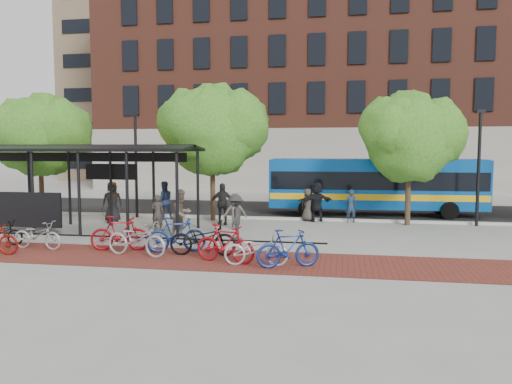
% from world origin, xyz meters
% --- Properties ---
extents(ground, '(160.00, 160.00, 0.00)m').
position_xyz_m(ground, '(0.00, 0.00, 0.00)').
color(ground, '#9E9E99').
rests_on(ground, ground).
extents(asphalt_street, '(160.00, 8.00, 0.01)m').
position_xyz_m(asphalt_street, '(0.00, 8.00, 0.01)').
color(asphalt_street, black).
rests_on(asphalt_street, ground).
extents(curb, '(160.00, 0.25, 0.12)m').
position_xyz_m(curb, '(0.00, 4.00, 0.06)').
color(curb, '#B7B7B2').
rests_on(curb, ground).
extents(brick_strip, '(24.00, 3.00, 0.01)m').
position_xyz_m(brick_strip, '(-2.00, -5.00, 0.00)').
color(brick_strip, maroon).
rests_on(brick_strip, ground).
extents(bike_rack_rail, '(12.00, 0.05, 0.95)m').
position_xyz_m(bike_rack_rail, '(-3.30, -4.10, 0.00)').
color(bike_rack_rail, black).
rests_on(bike_rack_rail, ground).
extents(building_brick, '(55.00, 14.00, 20.00)m').
position_xyz_m(building_brick, '(10.00, 26.00, 10.00)').
color(building_brick, brown).
rests_on(building_brick, ground).
extents(building_tower, '(22.00, 22.00, 30.00)m').
position_xyz_m(building_tower, '(-16.00, 40.00, 15.00)').
color(building_tower, '#7A664C').
rests_on(building_tower, ground).
extents(bus_shelter, '(10.60, 3.07, 3.60)m').
position_xyz_m(bus_shelter, '(-8.13, -0.48, 3.00)').
color(bus_shelter, black).
rests_on(bus_shelter, ground).
extents(tree_a, '(4.90, 4.00, 6.18)m').
position_xyz_m(tree_a, '(-11.91, 3.35, 4.24)').
color(tree_a, '#382619').
rests_on(tree_a, ground).
extents(tree_b, '(5.15, 4.20, 6.47)m').
position_xyz_m(tree_b, '(-2.90, 3.35, 4.46)').
color(tree_b, '#382619').
rests_on(tree_b, ground).
extents(tree_c, '(4.66, 3.80, 5.92)m').
position_xyz_m(tree_c, '(6.09, 3.35, 4.05)').
color(tree_c, '#382619').
rests_on(tree_c, ground).
extents(lamp_post_left, '(0.35, 0.20, 5.12)m').
position_xyz_m(lamp_post_left, '(-7.00, 3.60, 2.75)').
color(lamp_post_left, black).
rests_on(lamp_post_left, ground).
extents(lamp_post_right, '(0.35, 0.20, 5.12)m').
position_xyz_m(lamp_post_right, '(9.00, 3.60, 2.75)').
color(lamp_post_right, black).
rests_on(lamp_post_right, ground).
extents(bus, '(10.79, 2.79, 2.90)m').
position_xyz_m(bus, '(4.75, 6.52, 1.66)').
color(bus, '#084A9F').
rests_on(bus, ground).
extents(bike_0, '(1.76, 0.80, 0.89)m').
position_xyz_m(bike_0, '(-8.83, -4.08, 0.45)').
color(bike_0, black).
rests_on(bike_0, ground).
extents(bike_2, '(1.91, 0.81, 0.98)m').
position_xyz_m(bike_2, '(-7.09, -4.48, 0.49)').
color(bike_2, '#AAAAAC').
rests_on(bike_2, ground).
extents(bike_5, '(2.04, 0.93, 1.18)m').
position_xyz_m(bike_5, '(-4.21, -4.23, 0.59)').
color(bike_5, maroon).
rests_on(bike_5, ground).
extents(bike_6, '(2.25, 1.16, 1.13)m').
position_xyz_m(bike_6, '(-3.30, -4.94, 0.56)').
color(bike_6, '#AAAAAC').
rests_on(bike_6, ground).
extents(bike_7, '(2.03, 1.16, 1.17)m').
position_xyz_m(bike_7, '(-2.26, -4.14, 0.59)').
color(bike_7, navy).
rests_on(bike_7, ground).
extents(bike_8, '(2.20, 0.98, 1.12)m').
position_xyz_m(bike_8, '(-1.25, -4.47, 0.56)').
color(bike_8, black).
rests_on(bike_8, ground).
extents(bike_9, '(2.02, 1.02, 1.17)m').
position_xyz_m(bike_9, '(-0.31, -5.34, 0.58)').
color(bike_9, maroon).
rests_on(bike_9, ground).
extents(bike_10, '(1.93, 0.79, 0.99)m').
position_xyz_m(bike_10, '(0.67, -5.55, 0.50)').
color(bike_10, '#B4B4B7').
rests_on(bike_10, ground).
extents(bike_11, '(1.93, 1.19, 1.12)m').
position_xyz_m(bike_11, '(1.62, -5.62, 0.56)').
color(bike_11, navy).
rests_on(bike_11, ground).
extents(pedestrian_0, '(1.08, 0.88, 1.91)m').
position_xyz_m(pedestrian_0, '(-7.39, 1.73, 0.96)').
color(pedestrian_0, black).
rests_on(pedestrian_0, ground).
extents(pedestrian_1, '(0.58, 0.40, 1.52)m').
position_xyz_m(pedestrian_1, '(-4.45, -0.14, 0.76)').
color(pedestrian_1, '#3E3732').
rests_on(pedestrian_1, ground).
extents(pedestrian_2, '(1.13, 1.07, 1.85)m').
position_xyz_m(pedestrian_2, '(-5.40, 3.14, 0.92)').
color(pedestrian_2, '#1D2844').
rests_on(pedestrian_2, ground).
extents(pedestrian_3, '(1.07, 0.72, 1.54)m').
position_xyz_m(pedestrian_3, '(-1.35, 0.78, 0.77)').
color(pedestrian_3, brown).
rests_on(pedestrian_3, ground).
extents(pedestrian_4, '(1.16, 0.63, 1.87)m').
position_xyz_m(pedestrian_4, '(-2.23, 2.02, 0.94)').
color(pedestrian_4, black).
rests_on(pedestrian_4, ground).
extents(pedestrian_5, '(1.77, 1.31, 1.85)m').
position_xyz_m(pedestrian_5, '(1.92, 3.73, 0.93)').
color(pedestrian_5, black).
rests_on(pedestrian_5, ground).
extents(pedestrian_6, '(0.89, 0.77, 1.54)m').
position_xyz_m(pedestrian_6, '(1.52, 3.80, 0.77)').
color(pedestrian_6, '#3C3530').
rests_on(pedestrian_6, ground).
extents(pedestrian_7, '(0.65, 0.52, 1.54)m').
position_xyz_m(pedestrian_7, '(3.50, 3.70, 0.77)').
color(pedestrian_7, '#1D2C44').
rests_on(pedestrian_7, ground).
extents(pedestrian_8, '(1.07, 1.14, 1.87)m').
position_xyz_m(pedestrian_8, '(-2.96, -1.49, 0.94)').
color(pedestrian_8, brown).
rests_on(pedestrian_8, ground).
extents(pedestrian_9, '(0.76, 1.18, 1.72)m').
position_xyz_m(pedestrian_9, '(-0.84, -1.50, 0.86)').
color(pedestrian_9, '#292929').
rests_on(pedestrian_9, ground).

